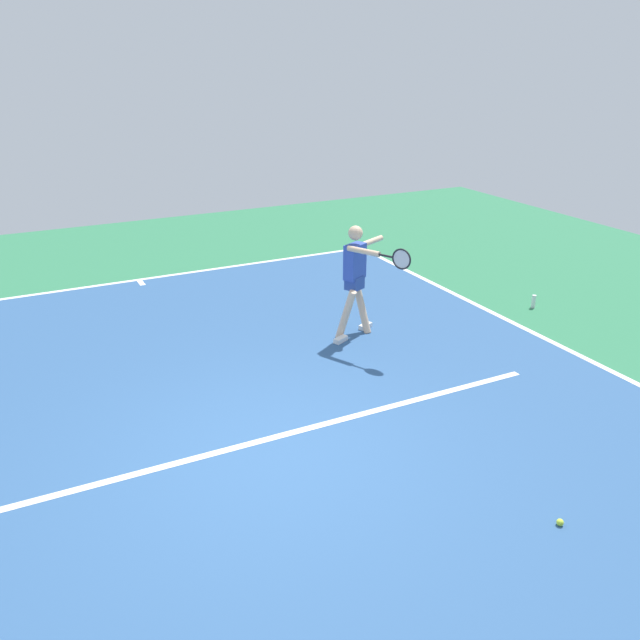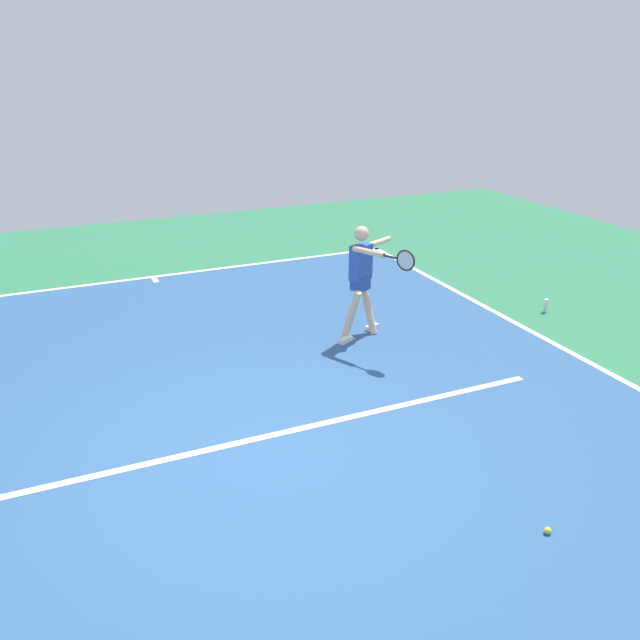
{
  "view_description": "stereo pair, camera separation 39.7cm",
  "coord_description": "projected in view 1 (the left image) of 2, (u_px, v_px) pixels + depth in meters",
  "views": [
    {
      "loc": [
        2.17,
        5.47,
        3.95
      ],
      "look_at": [
        -1.18,
        -1.21,
        0.9
      ],
      "focal_mm": 36.58,
      "sensor_mm": 36.0,
      "label": 1
    },
    {
      "loc": [
        1.81,
        5.64,
        3.95
      ],
      "look_at": [
        -1.18,
        -1.21,
        0.9
      ],
      "focal_mm": 36.58,
      "sensor_mm": 36.0,
      "label": 2
    }
  ],
  "objects": [
    {
      "name": "court_line_baseline_near",
      "position": [
        139.0,
        280.0,
        12.31
      ],
      "size": [
        9.8,
        0.1,
        0.01
      ],
      "primitive_type": "cube",
      "color": "white",
      "rests_on": "ground_plane"
    },
    {
      "name": "court_surface",
      "position": [
        272.0,
        455.0,
        6.92
      ],
      "size": [
        9.8,
        13.13,
        0.0
      ],
      "primitive_type": "cube",
      "color": "#2D5484",
      "rests_on": "ground_plane"
    },
    {
      "name": "court_line_centre_mark",
      "position": [
        141.0,
        283.0,
        12.14
      ],
      "size": [
        0.1,
        0.3,
        0.01
      ],
      "primitive_type": "cube",
      "color": "white",
      "rests_on": "ground_plane"
    },
    {
      "name": "court_line_service",
      "position": [
        261.0,
        441.0,
        7.18
      ],
      "size": [
        7.35,
        0.1,
        0.01
      ],
      "primitive_type": "cube",
      "color": "white",
      "rests_on": "ground_plane"
    },
    {
      "name": "tennis_ball_by_baseline",
      "position": [
        560.0,
        522.0,
        5.88
      ],
      "size": [
        0.07,
        0.07,
        0.07
      ],
      "primitive_type": "sphere",
      "color": "#C6E53D",
      "rests_on": "ground_plane"
    },
    {
      "name": "water_bottle",
      "position": [
        534.0,
        301.0,
        10.93
      ],
      "size": [
        0.07,
        0.07,
        0.22
      ],
      "primitive_type": "cylinder",
      "color": "white",
      "rests_on": "ground_plane"
    },
    {
      "name": "tennis_player",
      "position": [
        357.0,
        275.0,
        9.52
      ],
      "size": [
        1.07,
        1.34,
        1.71
      ],
      "rotation": [
        0.0,
        0.0,
        0.45
      ],
      "color": "beige",
      "rests_on": "ground_plane"
    },
    {
      "name": "ground_plane",
      "position": [
        272.0,
        455.0,
        6.92
      ],
      "size": [
        22.63,
        22.63,
        0.0
      ],
      "primitive_type": "plane",
      "color": "#2D754C"
    },
    {
      "name": "court_line_sideline_left",
      "position": [
        599.0,
        365.0,
        8.93
      ],
      "size": [
        0.1,
        13.13,
        0.01
      ],
      "primitive_type": "cube",
      "color": "white",
      "rests_on": "ground_plane"
    }
  ]
}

